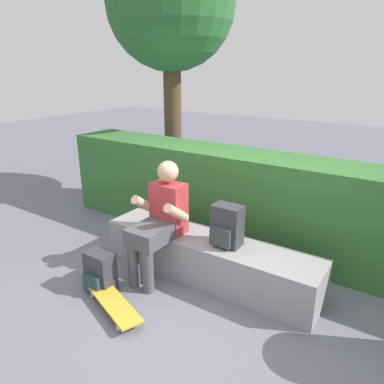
{
  "coord_description": "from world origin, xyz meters",
  "views": [
    {
      "loc": [
        1.66,
        -2.38,
        2.05
      ],
      "look_at": [
        -0.3,
        0.54,
        0.82
      ],
      "focal_mm": 33.71,
      "sensor_mm": 36.0,
      "label": 1
    }
  ],
  "objects_px": {
    "backpack_on_bench": "(227,226)",
    "backpack_on_ground": "(100,272)",
    "skateboard_near_person": "(113,302)",
    "person_skater": "(160,218)",
    "bench_main": "(208,258)"
  },
  "relations": [
    {
      "from": "backpack_on_bench",
      "to": "backpack_on_ground",
      "type": "height_order",
      "value": "backpack_on_bench"
    },
    {
      "from": "skateboard_near_person",
      "to": "person_skater",
      "type": "bearing_deg",
      "value": 90.28
    },
    {
      "from": "backpack_on_bench",
      "to": "backpack_on_ground",
      "type": "xyz_separation_m",
      "value": [
        -0.94,
        -0.77,
        -0.43
      ]
    },
    {
      "from": "skateboard_near_person",
      "to": "backpack_on_bench",
      "type": "height_order",
      "value": "backpack_on_bench"
    },
    {
      "from": "bench_main",
      "to": "backpack_on_ground",
      "type": "distance_m",
      "value": 1.07
    },
    {
      "from": "person_skater",
      "to": "skateboard_near_person",
      "type": "distance_m",
      "value": 0.9
    },
    {
      "from": "bench_main",
      "to": "skateboard_near_person",
      "type": "distance_m",
      "value": 1.02
    },
    {
      "from": "skateboard_near_person",
      "to": "backpack_on_ground",
      "type": "distance_m",
      "value": 0.36
    },
    {
      "from": "person_skater",
      "to": "bench_main",
      "type": "bearing_deg",
      "value": 27.07
    },
    {
      "from": "skateboard_near_person",
      "to": "backpack_on_bench",
      "type": "xyz_separation_m",
      "value": [
        0.63,
        0.91,
        0.55
      ]
    },
    {
      "from": "backpack_on_bench",
      "to": "backpack_on_ground",
      "type": "distance_m",
      "value": 1.29
    },
    {
      "from": "skateboard_near_person",
      "to": "bench_main",
      "type": "bearing_deg",
      "value": 65.28
    },
    {
      "from": "skateboard_near_person",
      "to": "backpack_on_bench",
      "type": "bearing_deg",
      "value": 55.36
    },
    {
      "from": "person_skater",
      "to": "backpack_on_bench",
      "type": "relative_size",
      "value": 2.95
    },
    {
      "from": "bench_main",
      "to": "backpack_on_ground",
      "type": "xyz_separation_m",
      "value": [
        -0.73,
        -0.77,
        -0.02
      ]
    }
  ]
}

